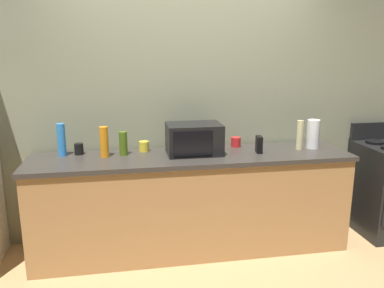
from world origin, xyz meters
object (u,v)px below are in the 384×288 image
object	(u,v)px
cordless_phone	(259,144)
bottle_spray_cleaner	(61,140)
bottle_olive_oil	(123,143)
microwave	(194,139)
bottle_dish_soap	(104,142)
mug_yellow	(144,146)
paper_towel_roll	(313,134)
bottle_hand_soap	(300,135)
mug_red	(236,142)
mug_black	(79,149)

from	to	relation	value
cordless_phone	bottle_spray_cleaner	size ratio (longest dim) A/B	0.52
cordless_phone	bottle_olive_oil	world-z (taller)	bottle_olive_oil
bottle_olive_oil	microwave	bearing A→B (deg)	-5.33
bottle_spray_cleaner	bottle_dish_soap	bearing A→B (deg)	-15.58
cordless_phone	mug_yellow	distance (m)	1.04
paper_towel_roll	bottle_hand_soap	size ratio (longest dim) A/B	1.00
mug_red	paper_towel_roll	bearing A→B (deg)	-14.51
paper_towel_roll	bottle_spray_cleaner	size ratio (longest dim) A/B	0.94
mug_yellow	mug_red	bearing A→B (deg)	1.52
bottle_hand_soap	bottle_dish_soap	bearing A→B (deg)	178.70
bottle_olive_oil	mug_yellow	bearing A→B (deg)	28.82
microwave	mug_black	size ratio (longest dim) A/B	4.79
cordless_phone	mug_black	bearing A→B (deg)	-178.16
mug_black	mug_red	world-z (taller)	mug_black
microwave	bottle_dish_soap	world-z (taller)	microwave
microwave	mug_red	world-z (taller)	microwave
paper_towel_roll	bottle_hand_soap	xyz separation A→B (m)	(-0.14, -0.02, 0.00)
bottle_dish_soap	mug_black	bearing A→B (deg)	150.78
bottle_spray_cleaner	mug_yellow	xyz separation A→B (m)	(0.71, 0.04, -0.10)
mug_yellow	bottle_hand_soap	bearing A→B (deg)	-7.10
paper_towel_roll	bottle_spray_cleaner	xyz separation A→B (m)	(-2.28, 0.12, 0.01)
microwave	bottle_dish_soap	size ratio (longest dim) A/B	1.80
paper_towel_roll	bottle_dish_soap	size ratio (longest dim) A/B	1.01
bottle_hand_soap	bottle_spray_cleaner	distance (m)	2.15
bottle_olive_oil	bottle_hand_soap	bearing A→B (deg)	-2.73
cordless_phone	bottle_hand_soap	xyz separation A→B (m)	(0.41, 0.05, 0.06)
bottle_hand_soap	cordless_phone	bearing A→B (deg)	-173.30
bottle_dish_soap	mug_black	xyz separation A→B (m)	(-0.23, 0.13, -0.08)
mug_black	mug_yellow	world-z (taller)	mug_black
bottle_olive_oil	mug_yellow	xyz separation A→B (m)	(0.18, 0.10, -0.06)
microwave	paper_towel_roll	xyz separation A→B (m)	(1.14, 0.00, 0.00)
cordless_phone	bottle_hand_soap	world-z (taller)	bottle_hand_soap
microwave	bottle_spray_cleaner	distance (m)	1.15
bottle_dish_soap	microwave	bearing A→B (deg)	-1.55
bottle_hand_soap	bottle_dish_soap	world-z (taller)	bottle_hand_soap
paper_towel_roll	mug_yellow	world-z (taller)	paper_towel_roll
cordless_phone	bottle_spray_cleaner	distance (m)	1.74
mug_black	bottle_dish_soap	bearing A→B (deg)	-29.22
paper_towel_roll	bottle_olive_oil	distance (m)	1.76
mug_red	bottle_dish_soap	bearing A→B (deg)	-172.50
paper_towel_roll	mug_red	size ratio (longest dim) A/B	2.86
paper_towel_roll	bottle_dish_soap	xyz separation A→B (m)	(-1.92, 0.02, -0.00)
mug_yellow	mug_red	distance (m)	0.88
bottle_spray_cleaner	mug_black	world-z (taller)	bottle_spray_cleaner
cordless_phone	mug_yellow	bearing A→B (deg)	177.04
bottle_spray_cleaner	mug_yellow	world-z (taller)	bottle_spray_cleaner
paper_towel_roll	mug_black	size ratio (longest dim) A/B	2.69
cordless_phone	bottle_hand_soap	distance (m)	0.42
mug_yellow	mug_red	size ratio (longest dim) A/B	0.98
mug_yellow	paper_towel_roll	bearing A→B (deg)	-5.69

